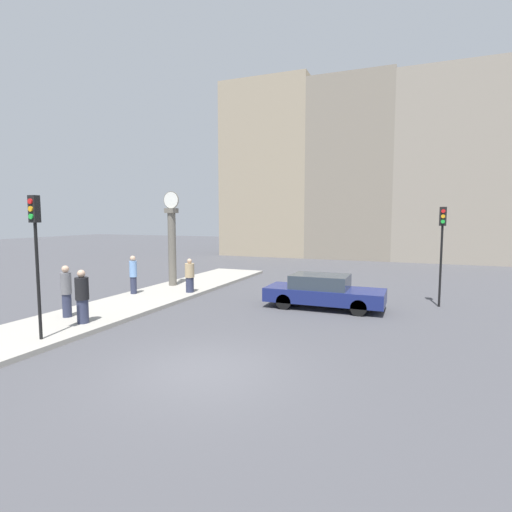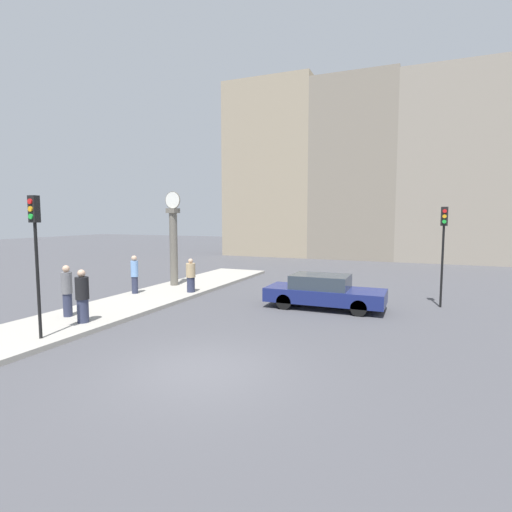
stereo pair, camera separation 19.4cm
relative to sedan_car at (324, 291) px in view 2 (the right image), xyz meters
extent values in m
plane|color=#47474C|center=(-1.22, -7.63, -0.68)|extent=(120.00, 120.00, 0.00)
cube|color=#A39E93|center=(-7.49, -0.53, -0.60)|extent=(3.23, 18.18, 0.16)
cube|color=gray|center=(-9.99, 21.06, 7.45)|extent=(8.43, 5.00, 16.26)
cube|color=gray|center=(-2.13, 21.06, 7.14)|extent=(7.31, 5.00, 15.64)
cube|color=gray|center=(6.65, 21.06, 7.01)|extent=(10.24, 5.00, 15.38)
cube|color=navy|center=(0.05, 0.00, -0.14)|extent=(4.70, 1.81, 0.55)
cube|color=#2D3842|center=(-0.14, 0.00, 0.40)|extent=(2.26, 1.62, 0.54)
cylinder|color=black|center=(1.51, 0.79, -0.37)|extent=(0.62, 0.22, 0.62)
cylinder|color=black|center=(1.51, -0.79, -0.37)|extent=(0.62, 0.22, 0.62)
cylinder|color=black|center=(-1.41, 0.79, -0.37)|extent=(0.62, 0.22, 0.62)
cylinder|color=black|center=(-1.41, -0.79, -0.37)|extent=(0.62, 0.22, 0.62)
cylinder|color=black|center=(-6.55, -7.64, 1.15)|extent=(0.09, 0.09, 3.35)
cube|color=black|center=(-6.55, -7.64, 3.21)|extent=(0.26, 0.20, 0.76)
cylinder|color=red|center=(-6.55, -7.76, 3.42)|extent=(0.15, 0.04, 0.15)
cylinder|color=orange|center=(-6.55, -7.76, 3.21)|extent=(0.15, 0.04, 0.15)
cylinder|color=green|center=(-6.55, -7.76, 3.00)|extent=(0.15, 0.04, 0.15)
cylinder|color=black|center=(4.38, 2.01, 0.98)|extent=(0.09, 0.09, 3.32)
cube|color=black|center=(4.38, 2.01, 3.01)|extent=(0.26, 0.20, 0.76)
cylinder|color=red|center=(4.38, 1.89, 3.22)|extent=(0.15, 0.04, 0.15)
cylinder|color=orange|center=(4.38, 1.89, 3.01)|extent=(0.15, 0.04, 0.15)
cylinder|color=green|center=(4.38, 1.89, 2.81)|extent=(0.15, 0.04, 0.15)
cylinder|color=#666056|center=(-8.19, 1.56, 1.34)|extent=(0.40, 0.40, 3.72)
cube|color=#666056|center=(-8.19, 1.56, 3.32)|extent=(0.52, 0.52, 0.24)
cylinder|color=#666056|center=(-8.19, 1.56, 3.84)|extent=(0.88, 0.04, 0.88)
cylinder|color=white|center=(-8.19, 1.56, 3.84)|extent=(0.82, 0.06, 0.82)
cylinder|color=#2D334C|center=(-6.37, 0.24, -0.17)|extent=(0.37, 0.37, 0.70)
cylinder|color=tan|center=(-6.37, 0.24, 0.51)|extent=(0.44, 0.44, 0.66)
sphere|color=tan|center=(-6.37, 0.24, 0.95)|extent=(0.22, 0.22, 0.22)
cylinder|color=#2D334C|center=(-6.78, -5.84, -0.13)|extent=(0.37, 0.37, 0.79)
cylinder|color=black|center=(-6.78, -5.84, 0.64)|extent=(0.43, 0.43, 0.74)
sphere|color=tan|center=(-6.78, -5.84, 1.13)|extent=(0.25, 0.25, 0.25)
cylinder|color=#2D334C|center=(-8.57, -1.04, -0.13)|extent=(0.28, 0.28, 0.78)
cylinder|color=#729ED8|center=(-8.57, -1.04, 0.62)|extent=(0.33, 0.33, 0.73)
sphere|color=tan|center=(-8.57, -1.04, 1.11)|extent=(0.25, 0.25, 0.25)
cylinder|color=#2D334C|center=(-7.92, -5.42, -0.11)|extent=(0.31, 0.31, 0.82)
cylinder|color=slate|center=(-7.92, -5.42, 0.67)|extent=(0.36, 0.36, 0.76)
sphere|color=tan|center=(-7.92, -5.42, 1.18)|extent=(0.25, 0.25, 0.25)
camera|label=1|loc=(3.38, -15.75, 2.97)|focal=28.00mm
camera|label=2|loc=(3.56, -15.67, 2.97)|focal=28.00mm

